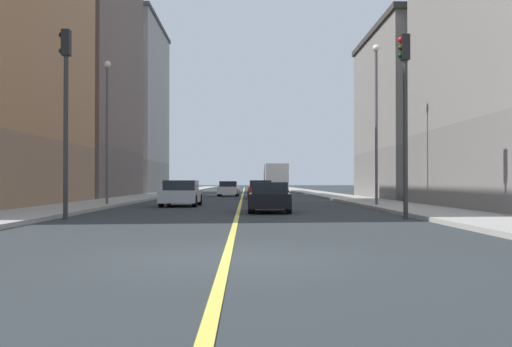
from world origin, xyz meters
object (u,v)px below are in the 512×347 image
at_px(traffic_light_right_near, 65,98).
at_px(car_silver, 181,193).
at_px(building_left_mid, 433,115).
at_px(car_white, 229,189).
at_px(building_right_midblock, 69,76).
at_px(street_lamp_right_near, 107,118).
at_px(car_red, 260,190).
at_px(building_right_distant, 120,108).
at_px(box_truck, 276,178).
at_px(car_black, 270,197).
at_px(traffic_light_left_near, 405,100).
at_px(street_lamp_left_near, 376,109).

xyz_separation_m(traffic_light_right_near, car_silver, (2.81, 11.04, -3.54)).
relative_size(building_left_mid, car_white, 3.51).
height_order(building_right_midblock, car_white, building_right_midblock).
bearing_deg(street_lamp_right_near, building_left_mid, 30.81).
bearing_deg(street_lamp_right_near, car_red, 58.93).
relative_size(building_right_distant, box_truck, 3.00).
bearing_deg(building_right_distant, street_lamp_right_near, -79.04).
bearing_deg(car_white, car_black, -84.67).
height_order(traffic_light_right_near, car_red, traffic_light_right_near).
height_order(traffic_light_left_near, box_truck, traffic_light_left_near).
xyz_separation_m(car_black, box_truck, (2.11, 37.23, 1.03)).
height_order(building_right_midblock, car_black, building_right_midblock).
bearing_deg(car_black, box_truck, 86.75).
height_order(building_left_mid, box_truck, building_left_mid).
xyz_separation_m(building_right_distant, car_black, (15.52, -42.97, -9.16)).
distance_m(street_lamp_right_near, car_red, 16.59).
height_order(building_left_mid, street_lamp_left_near, building_left_mid).
height_order(building_right_distant, box_truck, building_right_distant).
bearing_deg(box_truck, car_silver, -101.97).
xyz_separation_m(building_left_mid, building_right_distant, (-28.31, 24.85, 3.55)).
bearing_deg(car_red, building_left_mid, -5.54).
bearing_deg(car_silver, car_white, 85.01).
height_order(street_lamp_left_near, car_black, street_lamp_left_near).
distance_m(traffic_light_left_near, street_lamp_right_near, 16.52).
height_order(car_black, car_white, car_white).
relative_size(traffic_light_right_near, car_white, 1.59).
height_order(street_lamp_right_near, car_red, street_lamp_right_near).
height_order(building_left_mid, traffic_light_right_near, building_left_mid).
bearing_deg(building_right_distant, car_white, -49.65).
height_order(building_left_mid, car_red, building_left_mid).
xyz_separation_m(car_black, car_silver, (-4.47, 6.18, 0.05)).
bearing_deg(street_lamp_left_near, traffic_light_right_near, -144.42).
bearing_deg(building_right_midblock, car_red, -14.21).
distance_m(traffic_light_right_near, box_truck, 43.20).
bearing_deg(car_silver, building_right_distant, 106.70).
height_order(building_left_mid, street_lamp_right_near, building_left_mid).
bearing_deg(street_lamp_right_near, car_silver, 9.21).
xyz_separation_m(street_lamp_left_near, car_white, (-8.14, 23.44, -4.33)).
bearing_deg(traffic_light_left_near, box_truck, 93.29).
height_order(car_red, car_white, car_red).
distance_m(building_left_mid, car_silver, 21.72).
height_order(street_lamp_left_near, car_red, street_lamp_left_near).
bearing_deg(street_lamp_left_near, car_black, -142.11).
height_order(street_lamp_left_near, car_silver, street_lamp_left_near).
distance_m(building_right_distant, car_white, 21.96).
height_order(building_right_distant, car_white, building_right_distant).
xyz_separation_m(building_right_distant, car_silver, (11.04, -36.79, -9.11)).
bearing_deg(car_black, car_white, 95.33).
bearing_deg(car_white, street_lamp_left_near, -70.85).
bearing_deg(car_black, building_right_distant, 109.85).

